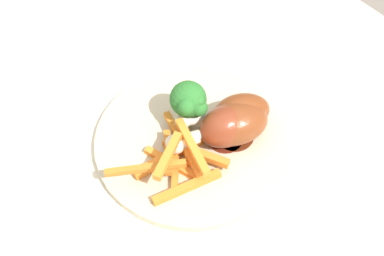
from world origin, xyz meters
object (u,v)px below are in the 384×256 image
object	(u,v)px
dining_table	(155,172)
chicken_drumstick_extra	(233,124)
chicken_drumstick_far	(223,128)
dinner_plate	(192,140)
chicken_drumstick_near	(238,113)
carrot_fries_pile	(176,159)
broccoli_floret_front	(190,102)

from	to	relation	value
dining_table	chicken_drumstick_extra	world-z (taller)	chicken_drumstick_extra
dining_table	chicken_drumstick_far	size ratio (longest dim) A/B	10.21
dinner_plate	chicken_drumstick_extra	xyz separation A→B (m)	(-0.03, -0.04, 0.03)
dinner_plate	chicken_drumstick_extra	world-z (taller)	chicken_drumstick_extra
dining_table	chicken_drumstick_near	bearing A→B (deg)	-125.56
carrot_fries_pile	chicken_drumstick_near	size ratio (longest dim) A/B	1.09
carrot_fries_pile	chicken_drumstick_near	bearing A→B (deg)	-88.01
dinner_plate	carrot_fries_pile	world-z (taller)	carrot_fries_pile
dining_table	chicken_drumstick_extra	xyz separation A→B (m)	(-0.07, -0.07, 0.13)
broccoli_floret_front	chicken_drumstick_extra	bearing A→B (deg)	-146.54
dining_table	chicken_drumstick_near	size ratio (longest dim) A/B	9.80
dining_table	chicken_drumstick_near	distance (m)	0.17
dinner_plate	chicken_drumstick_far	bearing A→B (deg)	-132.05
dinner_plate	broccoli_floret_front	xyz separation A→B (m)	(0.02, -0.01, 0.05)
carrot_fries_pile	chicken_drumstick_near	xyz separation A→B (m)	(0.00, -0.10, 0.01)
dinner_plate	chicken_drumstick_extra	distance (m)	0.06
carrot_fries_pile	chicken_drumstick_far	xyz separation A→B (m)	(-0.00, -0.07, 0.01)
dining_table	dinner_plate	world-z (taller)	dinner_plate
broccoli_floret_front	dinner_plate	bearing A→B (deg)	149.71
dinner_plate	chicken_drumstick_near	distance (m)	0.07
dining_table	chicken_drumstick_extra	bearing A→B (deg)	-135.48
chicken_drumstick_near	dining_table	bearing A→B (deg)	54.44
chicken_drumstick_near	broccoli_floret_front	bearing A→B (deg)	52.70
chicken_drumstick_extra	carrot_fries_pile	bearing A→B (deg)	85.26
broccoli_floret_front	chicken_drumstick_near	xyz separation A→B (m)	(-0.04, -0.05, -0.02)
dinner_plate	carrot_fries_pile	bearing A→B (deg)	117.90
dinner_plate	carrot_fries_pile	distance (m)	0.05
broccoli_floret_front	carrot_fries_pile	bearing A→B (deg)	127.86
dinner_plate	carrot_fries_pile	xyz separation A→B (m)	(-0.02, 0.04, 0.02)
dining_table	chicken_drumstick_extra	distance (m)	0.17
broccoli_floret_front	carrot_fries_pile	xyz separation A→B (m)	(-0.04, 0.05, -0.03)
chicken_drumstick_far	chicken_drumstick_extra	bearing A→B (deg)	-101.03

